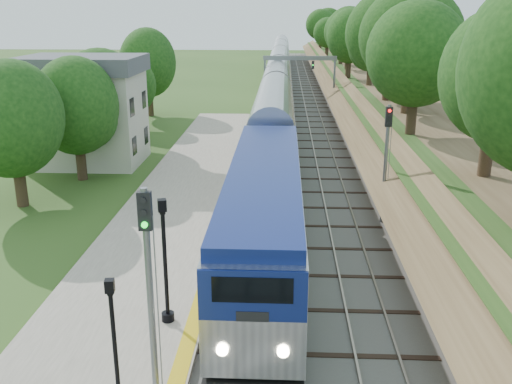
{
  "coord_description": "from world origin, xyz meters",
  "views": [
    {
      "loc": [
        0.8,
        -11.6,
        11.16
      ],
      "look_at": [
        -0.5,
        14.51,
        2.8
      ],
      "focal_mm": 40.0,
      "sensor_mm": 36.0,
      "label": 1
    }
  ],
  "objects_px": {
    "train": "(278,81)",
    "signal_farside": "(386,152)",
    "signal_gantry": "(299,68)",
    "lamppost_far": "(165,268)",
    "signal_platform": "(149,271)",
    "station_building": "(86,110)",
    "lamppost_mid": "(115,351)"
  },
  "relations": [
    {
      "from": "train",
      "to": "signal_farside",
      "type": "height_order",
      "value": "signal_farside"
    },
    {
      "from": "signal_gantry",
      "to": "lamppost_far",
      "type": "xyz_separation_m",
      "value": [
        -5.78,
        -48.43,
        -2.36
      ]
    },
    {
      "from": "signal_platform",
      "to": "signal_farside",
      "type": "relative_size",
      "value": 0.98
    },
    {
      "from": "signal_platform",
      "to": "signal_farside",
      "type": "height_order",
      "value": "signal_platform"
    },
    {
      "from": "signal_gantry",
      "to": "train",
      "type": "distance_m",
      "value": 9.25
    },
    {
      "from": "train",
      "to": "lamppost_far",
      "type": "distance_m",
      "value": 57.09
    },
    {
      "from": "train",
      "to": "lamppost_far",
      "type": "bearing_deg",
      "value": -93.33
    },
    {
      "from": "train",
      "to": "signal_farside",
      "type": "relative_size",
      "value": 19.37
    },
    {
      "from": "station_building",
      "to": "lamppost_mid",
      "type": "distance_m",
      "value": 30.01
    },
    {
      "from": "station_building",
      "to": "lamppost_far",
      "type": "distance_m",
      "value": 25.81
    },
    {
      "from": "station_building",
      "to": "signal_platform",
      "type": "height_order",
      "value": "station_building"
    },
    {
      "from": "train",
      "to": "signal_platform",
      "type": "xyz_separation_m",
      "value": [
        -2.9,
        -60.9,
        1.91
      ]
    },
    {
      "from": "train",
      "to": "signal_platform",
      "type": "relative_size",
      "value": 19.77
    },
    {
      "from": "lamppost_far",
      "to": "signal_platform",
      "type": "xyz_separation_m",
      "value": [
        0.41,
        -3.91,
        1.79
      ]
    },
    {
      "from": "lamppost_mid",
      "to": "station_building",
      "type": "bearing_deg",
      "value": 109.96
    },
    {
      "from": "signal_gantry",
      "to": "lamppost_far",
      "type": "bearing_deg",
      "value": -96.81
    },
    {
      "from": "station_building",
      "to": "signal_farside",
      "type": "relative_size",
      "value": 1.34
    },
    {
      "from": "lamppost_far",
      "to": "signal_farside",
      "type": "xyz_separation_m",
      "value": [
        9.51,
        11.31,
        1.58
      ]
    },
    {
      "from": "signal_farside",
      "to": "lamppost_mid",
      "type": "bearing_deg",
      "value": -121.91
    },
    {
      "from": "lamppost_mid",
      "to": "signal_farside",
      "type": "bearing_deg",
      "value": 58.09
    },
    {
      "from": "train",
      "to": "signal_farside",
      "type": "xyz_separation_m",
      "value": [
        6.2,
        -45.68,
        1.71
      ]
    },
    {
      "from": "signal_platform",
      "to": "train",
      "type": "bearing_deg",
      "value": 87.27
    },
    {
      "from": "station_building",
      "to": "signal_gantry",
      "type": "relative_size",
      "value": 1.02
    },
    {
      "from": "station_building",
      "to": "signal_farside",
      "type": "xyz_separation_m",
      "value": [
        20.2,
        -12.13,
        -0.05
      ]
    },
    {
      "from": "lamppost_far",
      "to": "train",
      "type": "bearing_deg",
      "value": 86.67
    },
    {
      "from": "station_building",
      "to": "signal_platform",
      "type": "distance_m",
      "value": 29.52
    },
    {
      "from": "station_building",
      "to": "signal_farside",
      "type": "distance_m",
      "value": 23.56
    },
    {
      "from": "station_building",
      "to": "signal_platform",
      "type": "relative_size",
      "value": 1.37
    },
    {
      "from": "train",
      "to": "lamppost_mid",
      "type": "xyz_separation_m",
      "value": [
        -3.77,
        -61.7,
        -0.18
      ]
    },
    {
      "from": "lamppost_mid",
      "to": "lamppost_far",
      "type": "xyz_separation_m",
      "value": [
        0.46,
        4.71,
        0.3
      ]
    },
    {
      "from": "station_building",
      "to": "lamppost_far",
      "type": "xyz_separation_m",
      "value": [
        10.69,
        -23.44,
        -1.63
      ]
    },
    {
      "from": "station_building",
      "to": "signal_gantry",
      "type": "distance_m",
      "value": 29.94
    }
  ]
}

